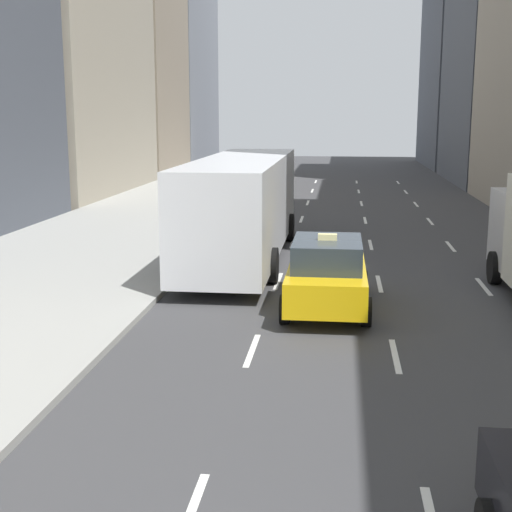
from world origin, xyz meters
The scene contains 4 objects.
sidewalk_left centered at (-7.00, 27.00, 0.07)m, with size 8.00×66.00×0.15m, color #9E9E99.
lane_markings centered at (2.60, 23.00, 0.01)m, with size 5.72×56.00×0.01m.
taxi_second centered at (1.20, 17.21, 0.88)m, with size 2.02×4.40×1.87m.
city_bus centered at (-1.61, 22.97, 1.79)m, with size 2.80×11.61×3.25m.
Camera 1 is at (1.45, 0.61, 4.61)m, focal length 50.00 mm.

